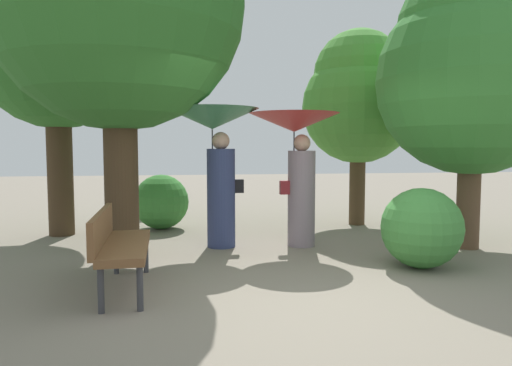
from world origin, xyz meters
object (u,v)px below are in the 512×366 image
(person_left, at_px, (215,144))
(park_bench, at_px, (118,242))
(tree_mid_right, at_px, (359,97))
(person_right, at_px, (297,148))
(tree_mid_left, at_px, (56,33))
(tree_near_right, at_px, (473,65))

(person_left, bearing_deg, park_bench, 144.98)
(park_bench, relative_size, tree_mid_right, 0.41)
(person_left, relative_size, person_right, 1.03)
(person_right, relative_size, tree_mid_left, 0.40)
(person_left, bearing_deg, person_right, -100.01)
(park_bench, bearing_deg, person_left, -32.17)
(person_right, height_order, tree_mid_left, tree_mid_left)
(park_bench, xyz_separation_m, tree_near_right, (4.78, 1.36, 2.14))
(park_bench, relative_size, tree_near_right, 0.36)
(tree_near_right, bearing_deg, person_right, 167.95)
(person_right, bearing_deg, tree_mid_right, -47.93)
(tree_mid_left, bearing_deg, tree_near_right, -17.67)
(person_right, distance_m, park_bench, 3.15)
(person_left, bearing_deg, tree_mid_right, -64.98)
(tree_mid_left, relative_size, tree_mid_right, 1.35)
(tree_mid_left, xyz_separation_m, tree_mid_right, (5.30, 0.29, -0.92))
(park_bench, distance_m, tree_mid_left, 4.56)
(person_left, distance_m, person_right, 1.20)
(tree_near_right, relative_size, tree_mid_right, 1.14)
(park_bench, height_order, tree_near_right, tree_near_right)
(person_left, xyz_separation_m, person_right, (1.20, -0.10, -0.06))
(tree_mid_left, height_order, tree_mid_right, tree_mid_left)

